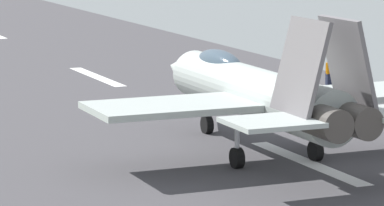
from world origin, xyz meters
name	(u,v)px	position (x,y,z in m)	size (l,w,h in m)	color
ground_plane	(308,163)	(0.00, 0.00, 0.00)	(400.00, 400.00, 0.00)	slate
runway_strip	(309,163)	(-0.02, 0.00, 0.01)	(240.00, 26.00, 0.02)	#424044
fighter_jet	(256,91)	(2.10, 1.14, 2.44)	(16.05, 13.52, 5.64)	#AAB4AE
crew_person	(330,72)	(15.81, -10.05, 0.79)	(0.49, 0.57, 1.57)	#1E2338
marker_cone_far	(309,64)	(22.62, -12.65, 0.28)	(0.44, 0.44, 0.55)	orange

